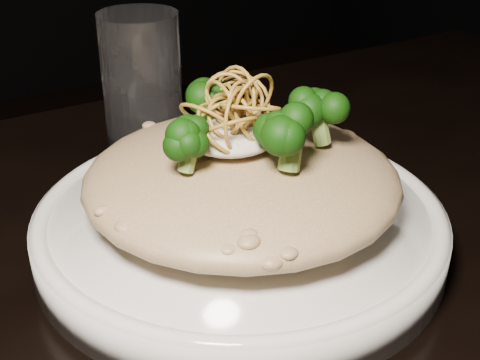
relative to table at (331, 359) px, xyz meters
name	(u,v)px	position (x,y,z in m)	size (l,w,h in m)	color
table	(331,359)	(0.00, 0.00, 0.00)	(1.10, 0.80, 0.75)	black
plate	(240,228)	(-0.04, 0.06, 0.10)	(0.30, 0.30, 0.03)	silver
risotto	(242,179)	(-0.04, 0.06, 0.14)	(0.23, 0.23, 0.05)	brown
broccoli	(249,114)	(-0.04, 0.06, 0.19)	(0.14, 0.14, 0.05)	black
cheese	(230,135)	(-0.05, 0.07, 0.17)	(0.07, 0.07, 0.02)	silver
shallots	(233,97)	(-0.05, 0.06, 0.20)	(0.06, 0.06, 0.04)	brown
drinking_glass	(142,82)	(-0.03, 0.26, 0.15)	(0.07, 0.07, 0.13)	silver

